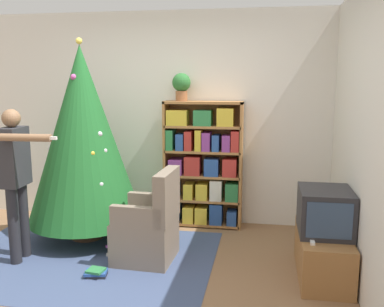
{
  "coord_description": "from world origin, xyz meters",
  "views": [
    {
      "loc": [
        1.12,
        -3.31,
        1.78
      ],
      "look_at": [
        0.41,
        0.85,
        1.05
      ],
      "focal_mm": 40.0,
      "sensor_mm": 36.0,
      "label": 1
    }
  ],
  "objects_px": {
    "bookshelf": "(203,166)",
    "christmas_tree": "(83,135)",
    "armchair": "(149,229)",
    "potted_plant": "(181,85)",
    "television": "(325,211)",
    "standing_person": "(16,173)"
  },
  "relations": [
    {
      "from": "bookshelf",
      "to": "christmas_tree",
      "type": "distance_m",
      "value": 1.46
    },
    {
      "from": "bookshelf",
      "to": "armchair",
      "type": "distance_m",
      "value": 1.25
    },
    {
      "from": "armchair",
      "to": "potted_plant",
      "type": "relative_size",
      "value": 2.8
    },
    {
      "from": "television",
      "to": "armchair",
      "type": "distance_m",
      "value": 1.68
    },
    {
      "from": "potted_plant",
      "to": "armchair",
      "type": "bearing_deg",
      "value": -95.69
    },
    {
      "from": "christmas_tree",
      "to": "potted_plant",
      "type": "xyz_separation_m",
      "value": [
        0.98,
        0.65,
        0.54
      ]
    },
    {
      "from": "television",
      "to": "armchair",
      "type": "xyz_separation_m",
      "value": [
        -1.65,
        0.08,
        -0.3
      ]
    },
    {
      "from": "bookshelf",
      "to": "armchair",
      "type": "xyz_separation_m",
      "value": [
        -0.38,
        -1.11,
        -0.43
      ]
    },
    {
      "from": "christmas_tree",
      "to": "armchair",
      "type": "relative_size",
      "value": 2.41
    },
    {
      "from": "potted_plant",
      "to": "christmas_tree",
      "type": "bearing_deg",
      "value": -146.47
    },
    {
      "from": "bookshelf",
      "to": "television",
      "type": "bearing_deg",
      "value": -42.87
    },
    {
      "from": "armchair",
      "to": "potted_plant",
      "type": "distance_m",
      "value": 1.79
    },
    {
      "from": "christmas_tree",
      "to": "standing_person",
      "type": "height_order",
      "value": "christmas_tree"
    },
    {
      "from": "television",
      "to": "standing_person",
      "type": "height_order",
      "value": "standing_person"
    },
    {
      "from": "bookshelf",
      "to": "potted_plant",
      "type": "bearing_deg",
      "value": 177.89
    },
    {
      "from": "armchair",
      "to": "potted_plant",
      "type": "height_order",
      "value": "potted_plant"
    },
    {
      "from": "standing_person",
      "to": "television",
      "type": "bearing_deg",
      "value": 89.96
    },
    {
      "from": "christmas_tree",
      "to": "armchair",
      "type": "distance_m",
      "value": 1.31
    },
    {
      "from": "armchair",
      "to": "potted_plant",
      "type": "bearing_deg",
      "value": 176.83
    },
    {
      "from": "armchair",
      "to": "standing_person",
      "type": "relative_size",
      "value": 0.61
    },
    {
      "from": "potted_plant",
      "to": "bookshelf",
      "type": "bearing_deg",
      "value": -2.11
    },
    {
      "from": "bookshelf",
      "to": "television",
      "type": "distance_m",
      "value": 1.75
    }
  ]
}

